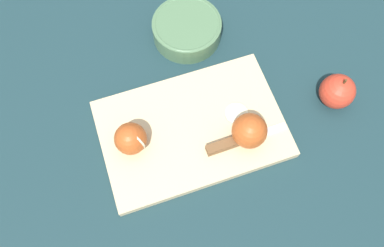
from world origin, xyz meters
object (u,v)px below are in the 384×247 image
at_px(knife, 230,144).
at_px(apple_whole, 337,91).
at_px(apple_half_right, 250,131).
at_px(apple_half_left, 131,140).
at_px(bowl, 187,29).

distance_m(knife, apple_whole, 0.26).
distance_m(apple_half_right, apple_whole, 0.22).
xyz_separation_m(apple_half_left, apple_half_right, (0.23, -0.05, 0.00)).
bearing_deg(bowl, apple_whole, -44.90).
relative_size(apple_half_right, apple_whole, 0.82).
bearing_deg(bowl, knife, -89.87).
bearing_deg(bowl, apple_half_left, -127.75).
bearing_deg(apple_half_left, knife, -52.07).
height_order(apple_whole, bowl, apple_whole).
distance_m(apple_half_right, bowl, 0.30).
height_order(apple_half_left, apple_whole, same).
xyz_separation_m(apple_half_right, apple_whole, (0.21, 0.04, -0.02)).
xyz_separation_m(apple_half_left, apple_whole, (0.44, -0.01, -0.02)).
relative_size(knife, apple_whole, 2.02).
bearing_deg(apple_half_right, apple_half_left, -150.43).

